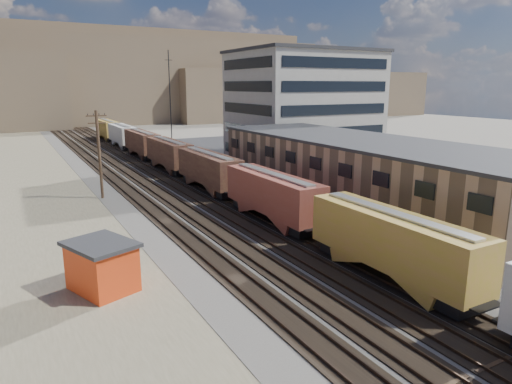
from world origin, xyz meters
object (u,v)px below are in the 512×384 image
utility_pole_north (99,153)px  maintenance_shed (102,266)px  freight_train (187,160)px  parked_car_blue (255,156)px

utility_pole_north → maintenance_shed: bearing=-100.5°
freight_train → maintenance_shed: freight_train is taller
freight_train → maintenance_shed: (-16.93, -30.26, -1.16)m
maintenance_shed → parked_car_blue: 52.23m
parked_car_blue → maintenance_shed: bearing=-177.8°
maintenance_shed → parked_car_blue: (33.12, 40.37, -0.82)m
parked_car_blue → utility_pole_north: bearing=160.0°
maintenance_shed → parked_car_blue: size_ratio=0.90×
utility_pole_north → parked_car_blue: 32.74m
freight_train → maintenance_shed: bearing=-119.2°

